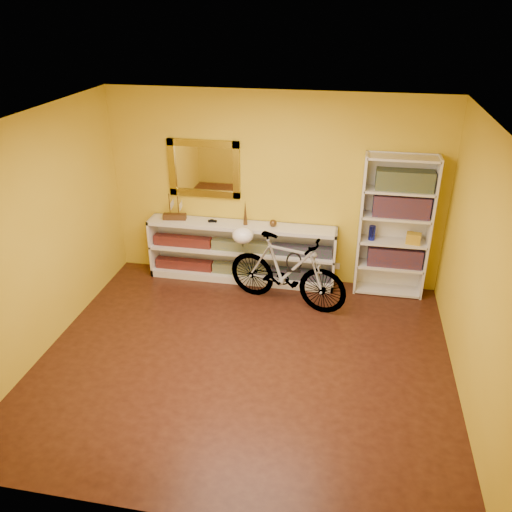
% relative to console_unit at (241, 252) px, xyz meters
% --- Properties ---
extents(floor, '(4.50, 4.00, 0.01)m').
position_rel_console_unit_xyz_m(floor, '(0.42, -1.81, -0.43)').
color(floor, black).
rests_on(floor, ground).
extents(ceiling, '(4.50, 4.00, 0.01)m').
position_rel_console_unit_xyz_m(ceiling, '(0.42, -1.81, 2.18)').
color(ceiling, silver).
rests_on(ceiling, ground).
extents(back_wall, '(4.50, 0.01, 2.60)m').
position_rel_console_unit_xyz_m(back_wall, '(0.42, 0.19, 0.88)').
color(back_wall, gold).
rests_on(back_wall, ground).
extents(left_wall, '(0.01, 4.00, 2.60)m').
position_rel_console_unit_xyz_m(left_wall, '(-1.84, -1.81, 0.88)').
color(left_wall, gold).
rests_on(left_wall, ground).
extents(right_wall, '(0.01, 4.00, 2.60)m').
position_rel_console_unit_xyz_m(right_wall, '(2.67, -1.81, 0.88)').
color(right_wall, gold).
rests_on(right_wall, ground).
extents(gilt_mirror, '(0.98, 0.06, 0.78)m').
position_rel_console_unit_xyz_m(gilt_mirror, '(-0.53, 0.15, 1.12)').
color(gilt_mirror, olive).
rests_on(gilt_mirror, back_wall).
extents(wall_socket, '(0.09, 0.02, 0.09)m').
position_rel_console_unit_xyz_m(wall_socket, '(1.32, 0.17, -0.17)').
color(wall_socket, silver).
rests_on(wall_socket, back_wall).
extents(console_unit, '(2.60, 0.35, 0.85)m').
position_rel_console_unit_xyz_m(console_unit, '(0.00, 0.00, 0.00)').
color(console_unit, silver).
rests_on(console_unit, floor).
extents(cd_row_lower, '(2.50, 0.13, 0.14)m').
position_rel_console_unit_xyz_m(cd_row_lower, '(0.00, -0.02, -0.26)').
color(cd_row_lower, black).
rests_on(cd_row_lower, console_unit).
extents(cd_row_upper, '(2.50, 0.13, 0.14)m').
position_rel_console_unit_xyz_m(cd_row_upper, '(0.00, -0.02, 0.11)').
color(cd_row_upper, navy).
rests_on(cd_row_upper, console_unit).
extents(model_ship, '(0.33, 0.16, 0.38)m').
position_rel_console_unit_xyz_m(model_ship, '(-0.94, 0.00, 0.61)').
color(model_ship, '#392210').
rests_on(model_ship, console_unit).
extents(toy_car, '(0.00, 0.00, 0.00)m').
position_rel_console_unit_xyz_m(toy_car, '(-0.40, 0.00, 0.43)').
color(toy_car, black).
rests_on(toy_car, console_unit).
extents(bronze_ornament, '(0.06, 0.06, 0.35)m').
position_rel_console_unit_xyz_m(bronze_ornament, '(0.06, 0.00, 0.60)').
color(bronze_ornament, brown).
rests_on(bronze_ornament, console_unit).
extents(decorative_orb, '(0.10, 0.10, 0.10)m').
position_rel_console_unit_xyz_m(decorative_orb, '(0.44, 0.00, 0.47)').
color(decorative_orb, brown).
rests_on(decorative_orb, console_unit).
extents(bookcase, '(0.90, 0.30, 1.90)m').
position_rel_console_unit_xyz_m(bookcase, '(2.02, 0.03, 0.52)').
color(bookcase, silver).
rests_on(bookcase, floor).
extents(book_row_a, '(0.70, 0.22, 0.26)m').
position_rel_console_unit_xyz_m(book_row_a, '(2.07, 0.03, 0.12)').
color(book_row_a, maroon).
rests_on(book_row_a, bookcase).
extents(book_row_b, '(0.70, 0.22, 0.28)m').
position_rel_console_unit_xyz_m(book_row_b, '(2.07, 0.03, 0.83)').
color(book_row_b, maroon).
rests_on(book_row_b, bookcase).
extents(book_row_c, '(0.70, 0.22, 0.25)m').
position_rel_console_unit_xyz_m(book_row_c, '(2.07, 0.03, 1.16)').
color(book_row_c, navy).
rests_on(book_row_c, bookcase).
extents(travel_mug, '(0.09, 0.09, 0.19)m').
position_rel_console_unit_xyz_m(travel_mug, '(1.74, 0.01, 0.44)').
color(travel_mug, '#151D95').
rests_on(travel_mug, bookcase).
extents(red_tin, '(0.17, 0.17, 0.18)m').
position_rel_console_unit_xyz_m(red_tin, '(1.82, 0.06, 1.13)').
color(red_tin, maroon).
rests_on(red_tin, bookcase).
extents(yellow_bag, '(0.20, 0.15, 0.14)m').
position_rel_console_unit_xyz_m(yellow_bag, '(2.27, -0.01, 0.41)').
color(yellow_bag, gold).
rests_on(yellow_bag, bookcase).
extents(bicycle, '(0.85, 1.70, 0.97)m').
position_rel_console_unit_xyz_m(bicycle, '(0.70, -0.53, 0.06)').
color(bicycle, silver).
rests_on(bicycle, floor).
extents(helmet, '(0.28, 0.26, 0.21)m').
position_rel_console_unit_xyz_m(helmet, '(0.10, -0.36, 0.42)').
color(helmet, white).
rests_on(helmet, bicycle).
extents(u_lock, '(0.20, 0.02, 0.20)m').
position_rel_console_unit_xyz_m(u_lock, '(0.80, -0.56, 0.20)').
color(u_lock, black).
rests_on(u_lock, bicycle).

